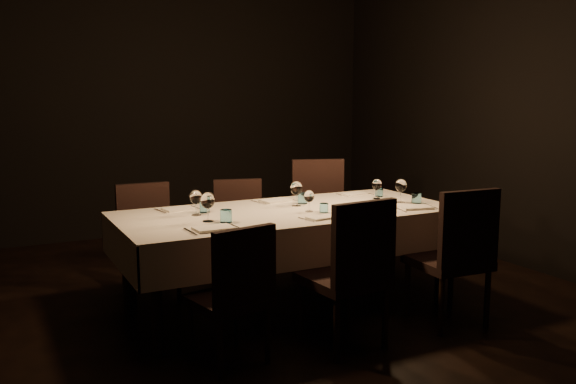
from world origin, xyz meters
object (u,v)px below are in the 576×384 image
chair_near_left (236,289)px  chair_far_left (147,234)px  chair_near_center (352,268)px  chair_far_right (320,211)px  chair_near_right (456,251)px  chair_far_center (239,225)px  dining_table (288,220)px

chair_near_left → chair_far_left: size_ratio=0.96×
chair_near_center → chair_far_right: 1.83m
chair_near_right → chair_far_center: bearing=-58.5°
dining_table → chair_near_right: bearing=-44.7°
dining_table → chair_far_left: 1.20m
dining_table → chair_far_right: 1.10m
chair_near_right → chair_far_center: chair_near_right is taller
chair_near_right → chair_far_right: (-0.13, 1.67, 0.01)m
dining_table → chair_near_left: 1.08m
chair_near_center → chair_far_center: 1.71m
dining_table → chair_far_center: (-0.05, 0.84, -0.20)m
dining_table → chair_near_right: chair_near_right is taller
chair_far_left → chair_far_right: bearing=-0.1°
chair_near_center → chair_far_left: bearing=-68.3°
chair_far_center → dining_table: bearing=-71.0°
chair_far_right → chair_near_left: bearing=-114.4°
chair_far_left → chair_far_right: (1.61, -0.01, 0.06)m
dining_table → chair_far_center: chair_far_center is taller
chair_near_center → chair_far_center: chair_near_center is taller
chair_near_left → chair_near_center: chair_near_center is taller
chair_near_left → chair_far_right: 2.16m
chair_near_center → chair_near_right: 0.86m
chair_near_center → chair_near_left: bearing=-13.3°
dining_table → chair_near_right: size_ratio=2.55×
dining_table → chair_far_right: chair_far_right is taller
dining_table → chair_far_center: 0.87m
chair_far_left → chair_far_right: 1.61m
chair_near_right → chair_far_left: bearing=-40.9°
chair_near_center → chair_far_right: (0.74, 1.67, 0.02)m
chair_far_center → chair_far_right: (0.79, -0.04, 0.07)m
chair_near_right → chair_near_center: bearing=3.5°
chair_near_center → chair_far_center: (-0.06, 1.71, -0.05)m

